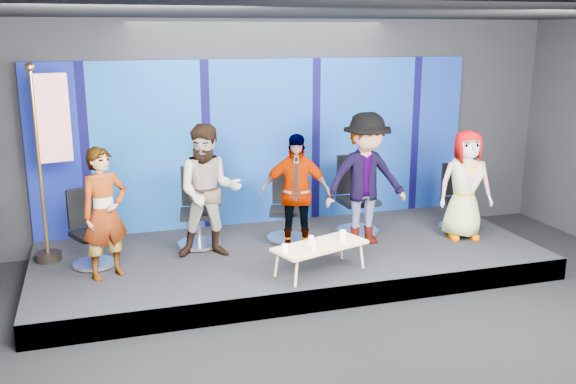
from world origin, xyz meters
The scene contains 21 objects.
ground centered at (0.00, 0.00, 0.00)m, with size 10.00×10.00×0.00m, color black.
room_walls centered at (0.00, 0.00, 2.43)m, with size 10.02×8.02×3.51m.
riser centered at (0.00, 2.50, 0.15)m, with size 7.00×3.00×0.30m, color black.
backdrop centered at (0.00, 3.95, 1.60)m, with size 7.00×0.08×2.60m, color #090752.
chair_a centered at (-2.68, 2.66, 0.64)m, with size 0.76×0.76×1.02m.
panelist_a centered at (-2.48, 2.19, 1.13)m, with size 0.60×0.40×1.66m, color black.
chair_b centered at (-1.19, 3.07, 0.67)m, with size 0.73×0.73×1.13m.
panelist_b centered at (-1.11, 2.57, 1.21)m, with size 0.89×0.69×1.83m, color black.
chair_c centered at (0.10, 2.97, 0.64)m, with size 0.74×0.74×1.03m.
panelist_c centered at (0.08, 2.47, 1.13)m, with size 0.97×0.41×1.66m, color black.
chair_d centered at (1.22, 2.96, 0.69)m, with size 0.67×0.67×1.18m.
panelist_d centered at (1.13, 2.46, 1.26)m, with size 1.24×0.71×1.91m, color black.
chair_e centered at (2.82, 2.71, 0.63)m, with size 0.67×0.67×1.01m.
panelist_e centered at (2.64, 2.24, 1.11)m, with size 0.80×0.52×1.63m, color black.
coffee_table centered at (0.11, 1.53, 0.65)m, with size 1.33×0.89×0.38m.
mug_a centered at (-0.39, 1.41, 0.72)m, with size 0.08×0.08×0.09m, color white.
mug_b centered at (-0.03, 1.38, 0.72)m, with size 0.08×0.08×0.09m, color white.
mug_c centered at (0.03, 1.65, 0.72)m, with size 0.07×0.07×0.08m, color white.
mug_d centered at (0.44, 1.58, 0.73)m, with size 0.08×0.08×0.10m, color white.
mug_e centered at (0.49, 1.70, 0.73)m, with size 0.08×0.08×0.10m, color white.
flag_stand centered at (-3.12, 3.05, 1.70)m, with size 0.60×0.35×2.64m.
Camera 1 is at (-2.56, -5.75, 3.32)m, focal length 40.00 mm.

